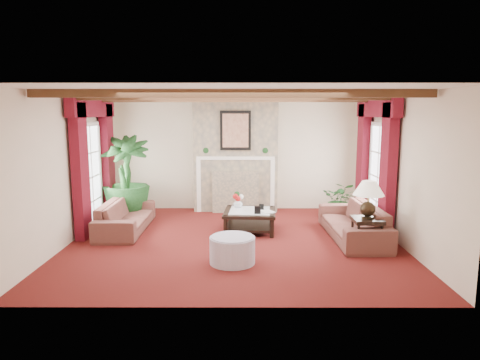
{
  "coord_description": "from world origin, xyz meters",
  "views": [
    {
      "loc": [
        0.13,
        -7.69,
        2.37
      ],
      "look_at": [
        0.11,
        0.4,
        1.09
      ],
      "focal_mm": 32.0,
      "sensor_mm": 36.0,
      "label": 1
    }
  ],
  "objects_px": {
    "sofa_right": "(353,216)",
    "potted_palm": "(127,196)",
    "side_table": "(367,234)",
    "coffee_table": "(250,221)",
    "ottoman": "(232,250)",
    "sofa_left": "(126,211)"
  },
  "relations": [
    {
      "from": "potted_palm",
      "to": "ottoman",
      "type": "xyz_separation_m",
      "value": [
        2.42,
        -2.84,
        -0.31
      ]
    },
    {
      "from": "sofa_right",
      "to": "potted_palm",
      "type": "relative_size",
      "value": 1.11
    },
    {
      "from": "ottoman",
      "to": "sofa_left",
      "type": "bearing_deg",
      "value": 139.14
    },
    {
      "from": "sofa_left",
      "to": "sofa_right",
      "type": "bearing_deg",
      "value": -97.5
    },
    {
      "from": "sofa_left",
      "to": "coffee_table",
      "type": "xyz_separation_m",
      "value": [
        2.51,
        -0.04,
        -0.19
      ]
    },
    {
      "from": "side_table",
      "to": "sofa_right",
      "type": "bearing_deg",
      "value": 93.15
    },
    {
      "from": "sofa_right",
      "to": "potted_palm",
      "type": "distance_m",
      "value": 4.91
    },
    {
      "from": "sofa_right",
      "to": "potted_palm",
      "type": "bearing_deg",
      "value": -109.21
    },
    {
      "from": "sofa_right",
      "to": "ottoman",
      "type": "distance_m",
      "value": 2.65
    },
    {
      "from": "potted_palm",
      "to": "coffee_table",
      "type": "relative_size",
      "value": 1.97
    },
    {
      "from": "sofa_right",
      "to": "potted_palm",
      "type": "xyz_separation_m",
      "value": [
        -4.68,
        1.49,
        0.09
      ]
    },
    {
      "from": "potted_palm",
      "to": "ottoman",
      "type": "distance_m",
      "value": 3.75
    },
    {
      "from": "coffee_table",
      "to": "sofa_left",
      "type": "bearing_deg",
      "value": -177.02
    },
    {
      "from": "sofa_right",
      "to": "side_table",
      "type": "bearing_deg",
      "value": 1.58
    },
    {
      "from": "ottoman",
      "to": "sofa_right",
      "type": "bearing_deg",
      "value": 30.9
    },
    {
      "from": "sofa_left",
      "to": "side_table",
      "type": "xyz_separation_m",
      "value": [
        4.5,
        -1.28,
        -0.11
      ]
    },
    {
      "from": "sofa_left",
      "to": "coffee_table",
      "type": "height_order",
      "value": "sofa_left"
    },
    {
      "from": "side_table",
      "to": "coffee_table",
      "type": "bearing_deg",
      "value": 148.0
    },
    {
      "from": "sofa_right",
      "to": "coffee_table",
      "type": "xyz_separation_m",
      "value": [
        -1.95,
        0.5,
        -0.22
      ]
    },
    {
      "from": "sofa_left",
      "to": "side_table",
      "type": "distance_m",
      "value": 4.68
    },
    {
      "from": "coffee_table",
      "to": "side_table",
      "type": "xyz_separation_m",
      "value": [
        1.99,
        -1.24,
        0.08
      ]
    },
    {
      "from": "sofa_left",
      "to": "side_table",
      "type": "height_order",
      "value": "sofa_left"
    }
  ]
}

